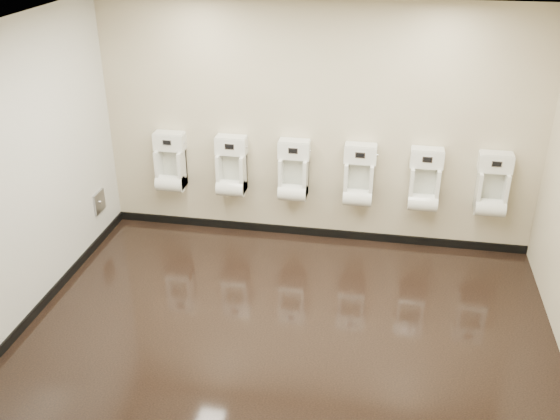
# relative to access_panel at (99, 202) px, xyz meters

# --- Properties ---
(ground) EXTENTS (5.00, 3.50, 0.00)m
(ground) POSITION_rel_access_panel_xyz_m (2.48, -1.20, -0.50)
(ground) COLOR black
(ground) RESTS_ON ground
(ceiling) EXTENTS (5.00, 3.50, 0.00)m
(ceiling) POSITION_rel_access_panel_xyz_m (2.48, -1.20, 2.30)
(ceiling) COLOR white
(back_wall) EXTENTS (5.00, 0.02, 2.80)m
(back_wall) POSITION_rel_access_panel_xyz_m (2.48, 0.55, 0.90)
(back_wall) COLOR beige
(back_wall) RESTS_ON ground
(front_wall) EXTENTS (5.00, 0.02, 2.80)m
(front_wall) POSITION_rel_access_panel_xyz_m (2.48, -2.95, 0.90)
(front_wall) COLOR beige
(front_wall) RESTS_ON ground
(left_wall) EXTENTS (0.02, 3.50, 2.80)m
(left_wall) POSITION_rel_access_panel_xyz_m (-0.02, -1.20, 0.90)
(left_wall) COLOR beige
(left_wall) RESTS_ON ground
(tile_overlay_left) EXTENTS (0.01, 3.50, 2.80)m
(tile_overlay_left) POSITION_rel_access_panel_xyz_m (-0.01, -1.20, 0.90)
(tile_overlay_left) COLOR white
(tile_overlay_left) RESTS_ON ground
(skirting_back) EXTENTS (5.00, 0.02, 0.10)m
(skirting_back) POSITION_rel_access_panel_xyz_m (2.48, 0.54, -0.45)
(skirting_back) COLOR black
(skirting_back) RESTS_ON ground
(skirting_left) EXTENTS (0.02, 3.50, 0.10)m
(skirting_left) POSITION_rel_access_panel_xyz_m (-0.01, -1.20, -0.45)
(skirting_left) COLOR black
(skirting_left) RESTS_ON ground
(access_panel) EXTENTS (0.04, 0.25, 0.25)m
(access_panel) POSITION_rel_access_panel_xyz_m (0.00, 0.00, 0.00)
(access_panel) COLOR #9E9EA3
(access_panel) RESTS_ON left_wall
(urinal_0) EXTENTS (0.37, 0.28, 0.70)m
(urinal_0) POSITION_rel_access_panel_xyz_m (0.76, 0.43, 0.34)
(urinal_0) COLOR white
(urinal_0) RESTS_ON back_wall
(urinal_1) EXTENTS (0.37, 0.28, 0.70)m
(urinal_1) POSITION_rel_access_panel_xyz_m (1.51, 0.43, 0.34)
(urinal_1) COLOR white
(urinal_1) RESTS_ON back_wall
(urinal_2) EXTENTS (0.37, 0.28, 0.70)m
(urinal_2) POSITION_rel_access_panel_xyz_m (2.25, 0.43, 0.34)
(urinal_2) COLOR white
(urinal_2) RESTS_ON back_wall
(urinal_3) EXTENTS (0.37, 0.28, 0.70)m
(urinal_3) POSITION_rel_access_panel_xyz_m (3.00, 0.43, 0.34)
(urinal_3) COLOR white
(urinal_3) RESTS_ON back_wall
(urinal_4) EXTENTS (0.37, 0.28, 0.70)m
(urinal_4) POSITION_rel_access_panel_xyz_m (3.73, 0.43, 0.34)
(urinal_4) COLOR white
(urinal_4) RESTS_ON back_wall
(urinal_5) EXTENTS (0.37, 0.28, 0.70)m
(urinal_5) POSITION_rel_access_panel_xyz_m (4.46, 0.43, 0.34)
(urinal_5) COLOR white
(urinal_5) RESTS_ON back_wall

